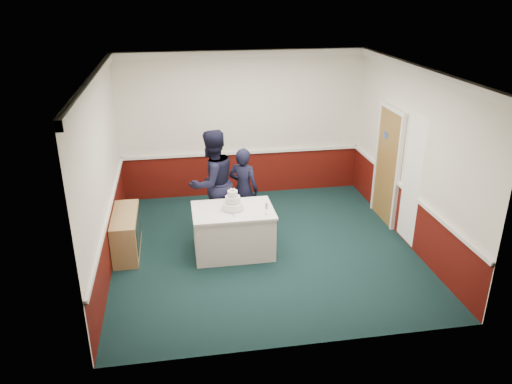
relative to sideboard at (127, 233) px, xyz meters
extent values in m
plane|color=black|center=(2.28, -0.27, -0.35)|extent=(5.00, 5.00, 0.00)
cube|color=silver|center=(2.28, 2.20, 1.15)|extent=(5.00, 0.05, 3.00)
cube|color=silver|center=(-0.20, -0.27, 1.15)|extent=(0.05, 5.00, 3.00)
cube|color=silver|center=(4.75, -0.27, 1.15)|extent=(0.05, 5.00, 3.00)
cube|color=white|center=(2.28, -0.27, 2.62)|extent=(5.00, 5.00, 0.05)
cube|color=#490E09|center=(2.28, 2.21, 0.10)|extent=(5.00, 0.02, 0.90)
cube|color=white|center=(2.28, 2.20, 0.57)|extent=(4.98, 0.05, 0.06)
cube|color=white|center=(2.28, 2.19, 2.58)|extent=(5.00, 0.08, 0.12)
cube|color=brown|center=(4.74, 0.53, 0.70)|extent=(0.05, 0.90, 2.10)
cube|color=#234799|center=(4.71, 0.68, 1.27)|extent=(0.01, 0.12, 0.12)
cube|color=white|center=(4.70, -0.52, 0.85)|extent=(0.02, 0.60, 2.20)
cube|color=tan|center=(0.00, 0.00, 0.00)|extent=(0.40, 1.20, 0.70)
cube|color=black|center=(0.20, 0.00, 0.05)|extent=(0.01, 1.00, 0.50)
cube|color=white|center=(1.75, -0.31, 0.03)|extent=(1.28, 0.88, 0.76)
cube|color=white|center=(1.75, -0.31, 0.42)|extent=(1.32, 0.92, 0.04)
cylinder|color=white|center=(1.75, -0.31, 0.50)|extent=(0.34, 0.34, 0.12)
cylinder|color=#B2B6BE|center=(1.75, -0.31, 0.45)|extent=(0.35, 0.35, 0.03)
cylinder|color=white|center=(1.75, -0.31, 0.61)|extent=(0.24, 0.24, 0.11)
cylinder|color=#B2B6BE|center=(1.75, -0.31, 0.57)|extent=(0.25, 0.25, 0.02)
cylinder|color=white|center=(1.75, -0.31, 0.72)|extent=(0.16, 0.16, 0.10)
cylinder|color=#B2B6BE|center=(1.75, -0.31, 0.68)|extent=(0.17, 0.17, 0.02)
sphere|color=#EDE5C9|center=(1.75, -0.31, 0.79)|extent=(0.03, 0.03, 0.03)
sphere|color=#EDE5C9|center=(1.78, -0.29, 0.79)|extent=(0.03, 0.03, 0.03)
sphere|color=#EDE5C9|center=(1.73, -0.28, 0.79)|extent=(0.03, 0.03, 0.03)
sphere|color=#EDE5C9|center=(1.77, -0.33, 0.79)|extent=(0.03, 0.03, 0.03)
sphere|color=#EDE5C9|center=(1.73, -0.32, 0.79)|extent=(0.03, 0.03, 0.03)
cube|color=silver|center=(1.72, -0.51, 0.44)|extent=(0.07, 0.22, 0.00)
cylinder|color=silver|center=(2.25, -0.59, 0.44)|extent=(0.05, 0.05, 0.01)
cylinder|color=silver|center=(2.25, -0.59, 0.49)|extent=(0.01, 0.01, 0.09)
cylinder|color=silver|center=(2.25, -0.59, 0.59)|extent=(0.04, 0.04, 0.11)
imported|color=black|center=(1.49, 0.50, 0.61)|extent=(1.17, 1.11, 1.91)
imported|color=black|center=(2.05, 0.58, 0.42)|extent=(0.67, 0.61, 1.54)
camera|label=1|loc=(0.90, -7.63, 3.84)|focal=35.00mm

